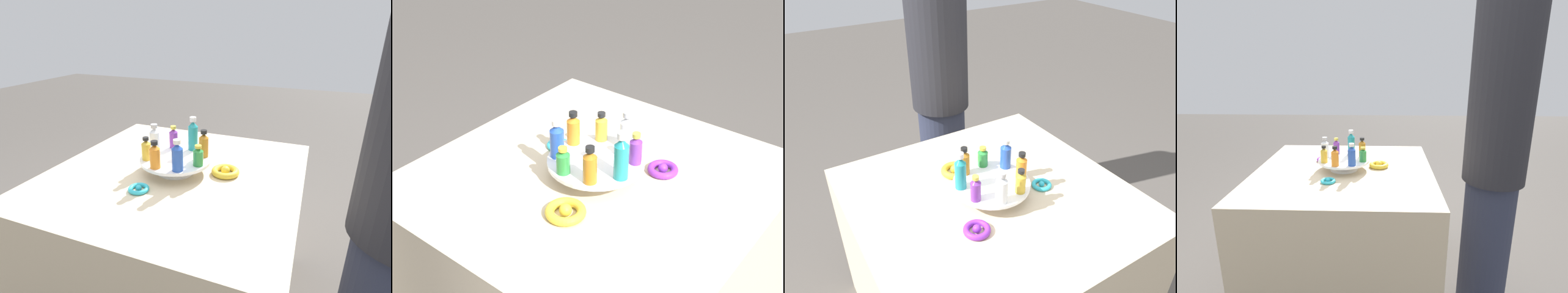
% 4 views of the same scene
% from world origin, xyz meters
% --- Properties ---
extents(ground_plane, '(12.00, 12.00, 0.00)m').
position_xyz_m(ground_plane, '(0.00, 0.00, 0.00)').
color(ground_plane, '#4C4742').
extents(party_table, '(1.01, 1.01, 0.73)m').
position_xyz_m(party_table, '(0.00, 0.00, 0.37)').
color(party_table, beige).
rests_on(party_table, ground_plane).
extents(display_stand, '(0.29, 0.29, 0.06)m').
position_xyz_m(display_stand, '(0.00, 0.00, 0.78)').
color(display_stand, white).
rests_on(display_stand, party_table).
extents(bottle_gold, '(0.04, 0.04, 0.10)m').
position_xyz_m(bottle_gold, '(0.10, 0.06, 0.84)').
color(bottle_gold, gold).
rests_on(bottle_gold, display_stand).
extents(bottle_orange, '(0.04, 0.04, 0.11)m').
position_xyz_m(bottle_orange, '(0.03, 0.11, 0.85)').
color(bottle_orange, orange).
rests_on(bottle_orange, display_stand).
extents(bottle_blue, '(0.04, 0.04, 0.12)m').
position_xyz_m(bottle_blue, '(-0.06, 0.10, 0.85)').
color(bottle_blue, '#234CAD').
rests_on(bottle_blue, display_stand).
extents(bottle_green, '(0.04, 0.04, 0.08)m').
position_xyz_m(bottle_green, '(-0.11, 0.03, 0.83)').
color(bottle_green, '#288438').
rests_on(bottle_green, display_stand).
extents(bottle_amber, '(0.04, 0.04, 0.12)m').
position_xyz_m(bottle_amber, '(-0.10, -0.06, 0.85)').
color(bottle_amber, '#AD6B19').
rests_on(bottle_amber, display_stand).
extents(bottle_teal, '(0.04, 0.04, 0.15)m').
position_xyz_m(bottle_teal, '(-0.03, -0.11, 0.86)').
color(bottle_teal, teal).
rests_on(bottle_teal, display_stand).
extents(bottle_purple, '(0.04, 0.04, 0.10)m').
position_xyz_m(bottle_purple, '(0.06, -0.10, 0.84)').
color(bottle_purple, '#702D93').
rests_on(bottle_purple, display_stand).
extents(bottle_clear, '(0.04, 0.04, 0.12)m').
position_xyz_m(bottle_clear, '(0.11, -0.03, 0.85)').
color(bottle_clear, silver).
rests_on(bottle_clear, display_stand).
extents(ribbon_bow_teal, '(0.08, 0.08, 0.02)m').
position_xyz_m(ribbon_bow_teal, '(0.06, 0.20, 0.74)').
color(ribbon_bow_teal, '#2DB7CC').
rests_on(ribbon_bow_teal, party_table).
extents(ribbon_bow_gold, '(0.11, 0.11, 0.04)m').
position_xyz_m(ribbon_bow_gold, '(-0.20, -0.05, 0.75)').
color(ribbon_bow_gold, gold).
rests_on(ribbon_bow_gold, party_table).
extents(ribbon_bow_purple, '(0.09, 0.09, 0.03)m').
position_xyz_m(ribbon_bow_purple, '(0.14, -0.15, 0.75)').
color(ribbon_bow_purple, purple).
rests_on(ribbon_bow_purple, party_table).
extents(person_figure, '(0.31, 0.31, 1.79)m').
position_xyz_m(person_figure, '(-0.79, 0.18, 0.91)').
color(person_figure, '#282D42').
rests_on(person_figure, ground_plane).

